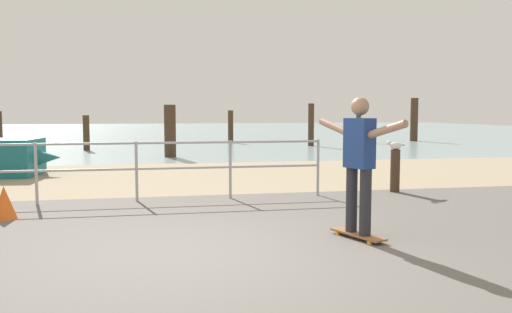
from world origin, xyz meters
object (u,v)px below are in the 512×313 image
at_px(seagull, 395,146).
at_px(traffic_cone, 4,203).
at_px(skateboard, 358,235).
at_px(skateboarder, 359,157).
at_px(bollard_short, 395,171).

bearing_deg(seagull, traffic_cone, -169.00).
height_order(skateboard, skateboarder, skateboarder).
distance_m(bollard_short, seagull, 0.49).
xyz_separation_m(skateboarder, bollard_short, (2.10, 3.35, -0.60)).
distance_m(seagull, traffic_cone, 6.79).
bearing_deg(seagull, skateboarder, -121.99).
relative_size(skateboard, seagull, 1.76).
xyz_separation_m(seagull, traffic_cone, (-6.64, -1.29, -0.66)).
relative_size(bollard_short, seagull, 1.79).
bearing_deg(skateboarder, seagull, 58.01).
bearing_deg(skateboard, traffic_cone, 155.71).
relative_size(skateboard, bollard_short, 0.98).
bearing_deg(seagull, skateboard, -121.99).
bearing_deg(skateboard, bollard_short, 57.88).
xyz_separation_m(bollard_short, seagull, (-0.02, -0.01, 0.49)).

